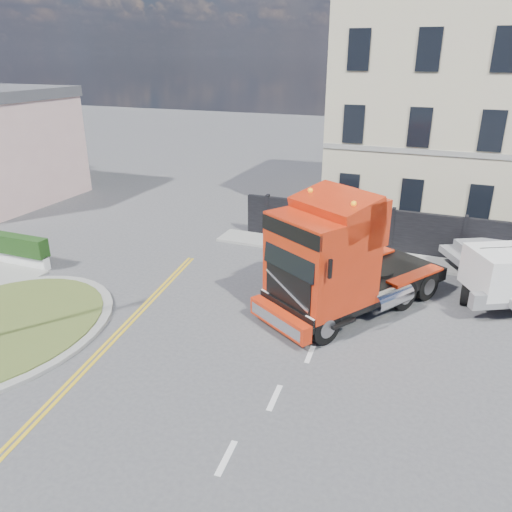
% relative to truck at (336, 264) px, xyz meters
% --- Properties ---
extents(ground, '(120.00, 120.00, 0.00)m').
position_rel_truck_xyz_m(ground, '(-2.99, -2.25, -1.91)').
color(ground, '#424244').
rests_on(ground, ground).
extents(hoarding_fence, '(18.80, 0.25, 2.00)m').
position_rel_truck_xyz_m(hoarding_fence, '(3.56, 6.75, -0.91)').
color(hoarding_fence, black).
rests_on(hoarding_fence, ground).
extents(georgian_building, '(12.30, 10.30, 12.80)m').
position_rel_truck_xyz_m(georgian_building, '(3.01, 14.25, 3.86)').
color(georgian_building, '#B5A990').
rests_on(georgian_building, ground).
extents(pavement_far, '(20.00, 1.60, 0.12)m').
position_rel_truck_xyz_m(pavement_far, '(3.01, 5.85, -1.85)').
color(pavement_far, gray).
rests_on(pavement_far, ground).
extents(truck, '(6.01, 7.45, 4.27)m').
position_rel_truck_xyz_m(truck, '(0.00, 0.00, 0.00)').
color(truck, black).
rests_on(truck, ground).
extents(flatbed_pickup, '(4.39, 5.88, 2.21)m').
position_rel_truck_xyz_m(flatbed_pickup, '(5.29, 3.15, -0.72)').
color(flatbed_pickup, slate).
rests_on(flatbed_pickup, ground).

